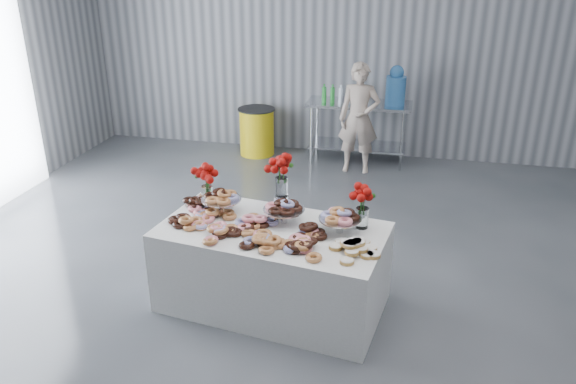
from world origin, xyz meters
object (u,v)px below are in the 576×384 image
display_table (272,267)px  person (359,118)px  trash_barrel (257,131)px  water_jug (396,87)px  prep_table (358,121)px

display_table → person: person is taller
trash_barrel → water_jug: bearing=-0.0°
water_jug → trash_barrel: 2.19m
display_table → water_jug: size_ratio=3.43×
prep_table → water_jug: water_jug is taller
person → trash_barrel: 1.68m
water_jug → trash_barrel: size_ratio=0.77×
prep_table → water_jug: 0.73m
display_table → person: bearing=84.0°
water_jug → trash_barrel: bearing=180.0°
person → prep_table: bearing=95.1°
water_jug → trash_barrel: water_jug is taller
prep_table → person: (0.04, -0.37, 0.15)m
prep_table → trash_barrel: bearing=180.0°
water_jug → person: 0.70m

